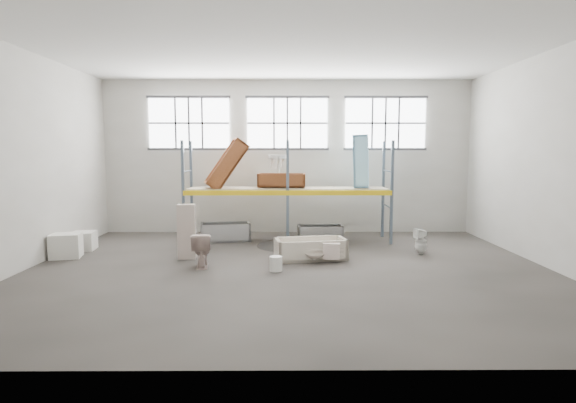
{
  "coord_description": "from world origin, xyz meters",
  "views": [
    {
      "loc": [
        -0.08,
        -10.52,
        2.69
      ],
      "look_at": [
        0.0,
        1.5,
        1.4
      ],
      "focal_mm": 29.28,
      "sensor_mm": 36.0,
      "label": 1
    }
  ],
  "objects_px": {
    "carton_near": "(66,246)",
    "steel_tub_right": "(320,233)",
    "toilet_beige": "(202,250)",
    "bathtub_beige": "(310,249)",
    "toilet_white": "(421,241)",
    "rust_tub_flat": "(282,180)",
    "blue_tub_upright": "(361,161)",
    "cistern_tall": "(187,232)",
    "steel_tub_left": "(225,232)",
    "bucket": "(276,264)"
  },
  "relations": [
    {
      "from": "steel_tub_right",
      "to": "toilet_white",
      "type": "bearing_deg",
      "value": -34.91
    },
    {
      "from": "bathtub_beige",
      "to": "bucket",
      "type": "relative_size",
      "value": 5.23
    },
    {
      "from": "rust_tub_flat",
      "to": "blue_tub_upright",
      "type": "distance_m",
      "value": 2.45
    },
    {
      "from": "blue_tub_upright",
      "to": "rust_tub_flat",
      "type": "bearing_deg",
      "value": 178.49
    },
    {
      "from": "steel_tub_right",
      "to": "steel_tub_left",
      "type": "bearing_deg",
      "value": 177.85
    },
    {
      "from": "toilet_white",
      "to": "carton_near",
      "type": "xyz_separation_m",
      "value": [
        -9.13,
        -0.35,
        -0.04
      ]
    },
    {
      "from": "toilet_white",
      "to": "blue_tub_upright",
      "type": "relative_size",
      "value": 0.44
    },
    {
      "from": "carton_near",
      "to": "bathtub_beige",
      "type": "bearing_deg",
      "value": -1.76
    },
    {
      "from": "cistern_tall",
      "to": "toilet_beige",
      "type": "bearing_deg",
      "value": -62.53
    },
    {
      "from": "rust_tub_flat",
      "to": "steel_tub_right",
      "type": "bearing_deg",
      "value": -15.48
    },
    {
      "from": "toilet_beige",
      "to": "rust_tub_flat",
      "type": "bearing_deg",
      "value": -125.35
    },
    {
      "from": "bathtub_beige",
      "to": "toilet_white",
      "type": "height_order",
      "value": "toilet_white"
    },
    {
      "from": "cistern_tall",
      "to": "bucket",
      "type": "xyz_separation_m",
      "value": [
        2.26,
        -1.26,
        -0.52
      ]
    },
    {
      "from": "toilet_beige",
      "to": "blue_tub_upright",
      "type": "xyz_separation_m",
      "value": [
        4.23,
        3.32,
        1.99
      ]
    },
    {
      "from": "steel_tub_left",
      "to": "carton_near",
      "type": "bearing_deg",
      "value": -149.63
    },
    {
      "from": "steel_tub_left",
      "to": "bathtub_beige",
      "type": "bearing_deg",
      "value": -44.6
    },
    {
      "from": "bathtub_beige",
      "to": "steel_tub_right",
      "type": "height_order",
      "value": "bathtub_beige"
    },
    {
      "from": "rust_tub_flat",
      "to": "carton_near",
      "type": "distance_m",
      "value": 6.17
    },
    {
      "from": "toilet_beige",
      "to": "toilet_white",
      "type": "xyz_separation_m",
      "value": [
        5.52,
        1.31,
        -0.06
      ]
    },
    {
      "from": "cistern_tall",
      "to": "steel_tub_right",
      "type": "distance_m",
      "value": 4.18
    },
    {
      "from": "bathtub_beige",
      "to": "toilet_white",
      "type": "distance_m",
      "value": 2.98
    },
    {
      "from": "steel_tub_right",
      "to": "rust_tub_flat",
      "type": "relative_size",
      "value": 0.93
    },
    {
      "from": "bathtub_beige",
      "to": "steel_tub_left",
      "type": "height_order",
      "value": "steel_tub_left"
    },
    {
      "from": "rust_tub_flat",
      "to": "toilet_beige",
      "type": "bearing_deg",
      "value": -118.66
    },
    {
      "from": "bathtub_beige",
      "to": "rust_tub_flat",
      "type": "xyz_separation_m",
      "value": [
        -0.74,
        2.61,
        1.56
      ]
    },
    {
      "from": "toilet_beige",
      "to": "steel_tub_right",
      "type": "distance_m",
      "value": 4.29
    },
    {
      "from": "toilet_beige",
      "to": "carton_near",
      "type": "height_order",
      "value": "toilet_beige"
    },
    {
      "from": "carton_near",
      "to": "steel_tub_right",
      "type": "bearing_deg",
      "value": 17.63
    },
    {
      "from": "steel_tub_left",
      "to": "carton_near",
      "type": "distance_m",
      "value": 4.37
    },
    {
      "from": "blue_tub_upright",
      "to": "carton_near",
      "type": "height_order",
      "value": "blue_tub_upright"
    },
    {
      "from": "bathtub_beige",
      "to": "blue_tub_upright",
      "type": "bearing_deg",
      "value": 46.85
    },
    {
      "from": "steel_tub_right",
      "to": "bucket",
      "type": "distance_m",
      "value": 3.7
    },
    {
      "from": "rust_tub_flat",
      "to": "bathtub_beige",
      "type": "bearing_deg",
      "value": -74.27
    },
    {
      "from": "carton_near",
      "to": "toilet_beige",
      "type": "bearing_deg",
      "value": -14.96
    },
    {
      "from": "steel_tub_left",
      "to": "blue_tub_upright",
      "type": "distance_m",
      "value": 4.6
    },
    {
      "from": "bucket",
      "to": "steel_tub_right",
      "type": "bearing_deg",
      "value": 70.15
    },
    {
      "from": "cistern_tall",
      "to": "toilet_white",
      "type": "xyz_separation_m",
      "value": [
        6.03,
        0.46,
        -0.34
      ]
    },
    {
      "from": "steel_tub_right",
      "to": "blue_tub_upright",
      "type": "relative_size",
      "value": 0.85
    },
    {
      "from": "blue_tub_upright",
      "to": "toilet_white",
      "type": "bearing_deg",
      "value": -57.48
    },
    {
      "from": "toilet_beige",
      "to": "steel_tub_left",
      "type": "height_order",
      "value": "toilet_beige"
    },
    {
      "from": "toilet_beige",
      "to": "steel_tub_left",
      "type": "relative_size",
      "value": 0.55
    },
    {
      "from": "cistern_tall",
      "to": "blue_tub_upright",
      "type": "relative_size",
      "value": 0.88
    },
    {
      "from": "steel_tub_left",
      "to": "carton_near",
      "type": "height_order",
      "value": "carton_near"
    },
    {
      "from": "bucket",
      "to": "blue_tub_upright",
      "type": "bearing_deg",
      "value": 56.32
    },
    {
      "from": "blue_tub_upright",
      "to": "carton_near",
      "type": "relative_size",
      "value": 2.17
    },
    {
      "from": "rust_tub_flat",
      "to": "bucket",
      "type": "height_order",
      "value": "rust_tub_flat"
    },
    {
      "from": "toilet_beige",
      "to": "carton_near",
      "type": "relative_size",
      "value": 1.13
    },
    {
      "from": "rust_tub_flat",
      "to": "carton_near",
      "type": "bearing_deg",
      "value": -156.12
    },
    {
      "from": "cistern_tall",
      "to": "steel_tub_left",
      "type": "bearing_deg",
      "value": 69.98
    },
    {
      "from": "cistern_tall",
      "to": "steel_tub_left",
      "type": "distance_m",
      "value": 2.46
    }
  ]
}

